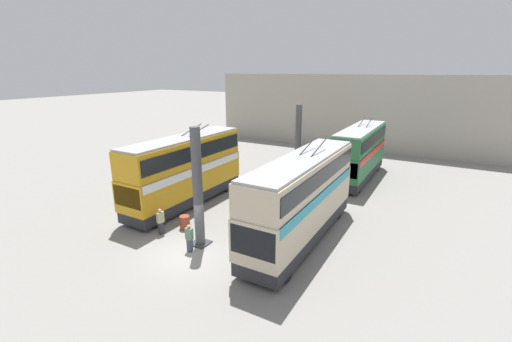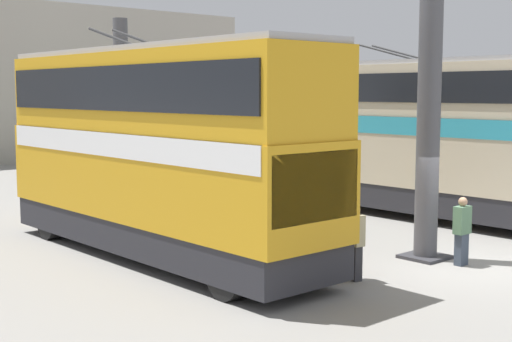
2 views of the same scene
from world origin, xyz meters
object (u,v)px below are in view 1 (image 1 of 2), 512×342
object	(u,v)px
person_by_right_row	(161,221)
person_aisle_foreground	(189,238)
oil_drum	(185,222)
bus_left_far	(360,150)
bus_right_mid	(185,167)
bus_left_near	(302,194)

from	to	relation	value
person_by_right_row	person_aisle_foreground	bearing A→B (deg)	175.01
person_aisle_foreground	person_by_right_row	bearing A→B (deg)	76.41
person_by_right_row	oil_drum	bearing A→B (deg)	-110.38
bus_left_far	oil_drum	distance (m)	17.51
bus_right_mid	oil_drum	size ratio (longest dim) A/B	12.53
bus_right_mid	person_by_right_row	world-z (taller)	bus_right_mid
person_by_right_row	oil_drum	world-z (taller)	person_by_right_row
bus_left_far	person_aisle_foreground	size ratio (longest dim) A/B	6.50
person_by_right_row	bus_left_near	bearing A→B (deg)	-145.06
person_by_right_row	bus_right_mid	bearing A→B (deg)	-57.42
person_aisle_foreground	bus_left_near	bearing A→B (deg)	-46.26
bus_left_far	person_by_right_row	world-z (taller)	bus_left_far
bus_left_far	bus_left_near	bearing A→B (deg)	180.00
bus_left_far	bus_right_mid	world-z (taller)	bus_right_mid
bus_left_near	bus_right_mid	xyz separation A→B (m)	(1.04, 9.62, 0.01)
person_aisle_foreground	person_by_right_row	xyz separation A→B (m)	(0.77, 2.91, 0.03)
bus_left_near	person_by_right_row	world-z (taller)	bus_left_near
bus_right_mid	bus_left_near	bearing A→B (deg)	-96.15
bus_left_near	oil_drum	world-z (taller)	bus_left_near
bus_right_mid	person_by_right_row	size ratio (longest dim) A/B	6.47
bus_left_near	oil_drum	distance (m)	7.70
bus_right_mid	person_by_right_row	distance (m)	5.42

